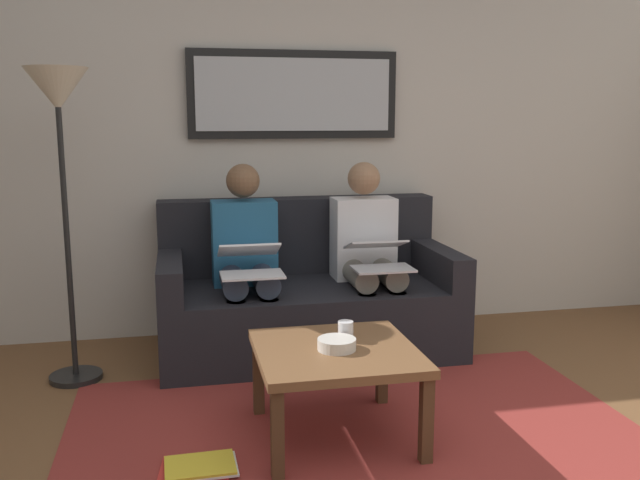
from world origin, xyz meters
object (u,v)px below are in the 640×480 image
object	(u,v)px
bowl	(337,344)
person_right	(246,256)
coffee_table	(336,360)
laptop_white	(250,261)
person_left	(367,251)
couch	(306,298)
framed_mirror	(294,95)
laptop_silver	(379,255)
magazine_stack	(199,467)
cup	(346,331)
standing_lamp	(59,125)

from	to	relation	value
bowl	person_right	world-z (taller)	person_right
coffee_table	laptop_white	distance (m)	0.99
person_left	person_right	bearing A→B (deg)	0.00
couch	framed_mirror	size ratio (longest dim) A/B	1.31
laptop_silver	laptop_white	distance (m)	0.74
bowl	magazine_stack	bearing A→B (deg)	15.44
framed_mirror	cup	bearing A→B (deg)	88.80
person_left	laptop_silver	xyz separation A→B (m)	(-0.00, 0.24, 0.02)
laptop_white	standing_lamp	bearing A→B (deg)	-1.89
person_right	laptop_white	world-z (taller)	person_right
standing_lamp	laptop_white	bearing A→B (deg)	178.11
framed_mirror	cup	world-z (taller)	framed_mirror
bowl	framed_mirror	bearing A→B (deg)	-93.49
standing_lamp	laptop_silver	bearing A→B (deg)	178.67
coffee_table	person_left	distance (m)	1.27
standing_lamp	bowl	bearing A→B (deg)	141.76
magazine_stack	standing_lamp	distance (m)	1.87
coffee_table	magazine_stack	distance (m)	0.72
coffee_table	cup	xyz separation A→B (m)	(-0.07, -0.09, 0.10)
person_left	standing_lamp	size ratio (longest dim) A/B	0.69
framed_mirror	person_right	bearing A→B (deg)	51.01
laptop_white	magazine_stack	size ratio (longest dim) A/B	1.17
coffee_table	magazine_stack	bearing A→B (deg)	17.12
laptop_silver	laptop_white	bearing A→B (deg)	-0.60
couch	magazine_stack	world-z (taller)	couch
bowl	laptop_silver	bearing A→B (deg)	-116.76
magazine_stack	framed_mirror	bearing A→B (deg)	-111.57
laptop_white	person_right	bearing A→B (deg)	-90.00
laptop_silver	laptop_white	size ratio (longest dim) A/B	0.97
cup	laptop_white	xyz separation A→B (m)	(0.34, -0.83, 0.17)
framed_mirror	person_left	distance (m)	1.11
person_left	laptop_silver	bearing A→B (deg)	90.00
magazine_stack	cup	bearing A→B (deg)	-157.47
person_right	standing_lamp	world-z (taller)	standing_lamp
cup	bowl	size ratio (longest dim) A/B	0.53
framed_mirror	laptop_white	bearing A→B (deg)	61.72
laptop_white	couch	bearing A→B (deg)	-141.11
framed_mirror	laptop_white	world-z (taller)	framed_mirror
person_right	standing_lamp	bearing A→B (deg)	11.71
cup	person_right	bearing A→B (deg)	-72.24
couch	cup	size ratio (longest dim) A/B	19.56
couch	laptop_silver	distance (m)	0.57
couch	person_left	bearing A→B (deg)	169.59
framed_mirror	coffee_table	bearing A→B (deg)	86.53
framed_mirror	standing_lamp	distance (m)	1.49
laptop_silver	laptop_white	xyz separation A→B (m)	(0.74, -0.01, -0.00)
couch	coffee_table	size ratio (longest dim) A/B	2.52
couch	magazine_stack	bearing A→B (deg)	63.22
cup	magazine_stack	xyz separation A→B (m)	(0.68, 0.28, -0.44)
framed_mirror	cup	distance (m)	1.87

